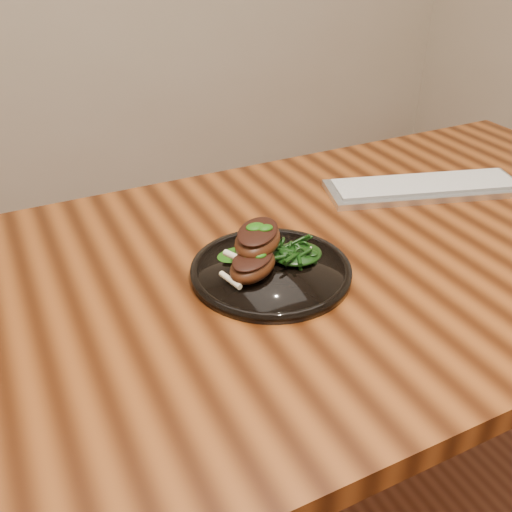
{
  "coord_description": "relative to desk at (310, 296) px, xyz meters",
  "views": [
    {
      "loc": [
        -0.45,
        -0.69,
        1.26
      ],
      "look_at": [
        -0.11,
        -0.0,
        0.78
      ],
      "focal_mm": 40.0,
      "sensor_mm": 36.0,
      "label": 1
    }
  ],
  "objects": [
    {
      "name": "lamb_chop_back",
      "position": [
        -0.1,
        0.01,
        0.14
      ],
      "size": [
        0.12,
        0.13,
        0.05
      ],
      "color": "#451F0D",
      "rests_on": "plate"
    },
    {
      "name": "desk",
      "position": [
        0.0,
        0.0,
        0.0
      ],
      "size": [
        1.6,
        0.8,
        0.75
      ],
      "color": "#361606",
      "rests_on": "ground"
    },
    {
      "name": "herb_smear",
      "position": [
        -0.12,
        0.04,
        0.1
      ],
      "size": [
        0.07,
        0.05,
        0.0
      ],
      "primitive_type": "ellipsoid",
      "color": "#0F4407",
      "rests_on": "plate"
    },
    {
      "name": "lamb_chop_front",
      "position": [
        -0.13,
        -0.03,
        0.12
      ],
      "size": [
        0.11,
        0.1,
        0.04
      ],
      "color": "#451F0D",
      "rests_on": "plate"
    },
    {
      "name": "keyboard",
      "position": [
        0.34,
        0.12,
        0.09
      ],
      "size": [
        0.42,
        0.24,
        0.02
      ],
      "color": "silver",
      "rests_on": "desk"
    },
    {
      "name": "greens_heap",
      "position": [
        -0.04,
        -0.01,
        0.11
      ],
      "size": [
        0.08,
        0.08,
        0.03
      ],
      "color": "black",
      "rests_on": "plate"
    },
    {
      "name": "plate",
      "position": [
        -0.09,
        -0.02,
        0.09
      ],
      "size": [
        0.26,
        0.26,
        0.02
      ],
      "color": "black",
      "rests_on": "desk"
    }
  ]
}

